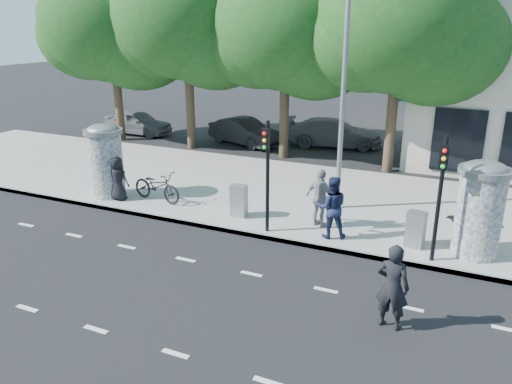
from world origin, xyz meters
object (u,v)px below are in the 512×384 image
at_px(ped_a, 118,179).
at_px(ad_column_left, 106,159).
at_px(ped_c, 332,207).
at_px(cabinet_left, 239,201).
at_px(man_road, 392,287).
at_px(traffic_pole_near, 267,166).
at_px(street_lamp, 344,69).
at_px(ped_e, 321,198).
at_px(ped_f, 473,226).
at_px(traffic_pole_far, 441,187).
at_px(cabinet_right, 416,229).
at_px(car_left, 138,123).
at_px(car_right, 334,132).
at_px(ad_column_right, 480,207).
at_px(bicycle, 157,186).
at_px(car_mid, 245,132).

bearing_deg(ped_a, ad_column_left, -22.74).
distance_m(ped_c, cabinet_left, 3.26).
xyz_separation_m(ped_c, man_road, (2.39, -3.72, -0.12)).
distance_m(traffic_pole_near, ped_a, 6.10).
distance_m(ad_column_left, street_lamp, 8.90).
relative_size(ped_e, cabinet_left, 1.74).
bearing_deg(ped_f, cabinet_left, 6.69).
relative_size(ad_column_left, ped_a, 1.68).
distance_m(traffic_pole_far, cabinet_right, 1.82).
relative_size(man_road, cabinet_right, 1.84).
relative_size(street_lamp, ped_a, 5.08).
relative_size(ped_e, car_left, 0.46).
height_order(ad_column_left, car_right, ad_column_left).
height_order(ad_column_right, ped_c, ad_column_right).
height_order(traffic_pole_near, ped_c, traffic_pole_near).
bearing_deg(car_left, cabinet_right, -119.17).
relative_size(street_lamp, car_left, 2.00).
xyz_separation_m(ad_column_left, bicycle, (1.97, 0.24, -0.84)).
bearing_deg(car_right, man_road, -171.85).
relative_size(ped_c, ped_f, 1.17).
xyz_separation_m(cabinet_left, cabinet_right, (5.57, -0.04, -0.01)).
bearing_deg(cabinet_right, street_lamp, 154.40).
xyz_separation_m(street_lamp, ped_e, (-0.05, -1.75, -3.72)).
distance_m(traffic_pole_near, cabinet_right, 4.59).
bearing_deg(ped_a, cabinet_right, 177.62).
bearing_deg(traffic_pole_near, ped_e, 38.92).
height_order(cabinet_left, car_left, car_left).
height_order(cabinet_right, car_right, car_right).
height_order(traffic_pole_far, cabinet_left, traffic_pole_far).
xyz_separation_m(bicycle, car_left, (-7.78, 9.30, -0.01)).
bearing_deg(car_mid, cabinet_right, -114.66).
bearing_deg(ped_e, street_lamp, -70.18).
distance_m(ad_column_right, car_right, 13.32).
xyz_separation_m(street_lamp, ped_a, (-7.34, -2.36, -3.86)).
height_order(ad_column_right, traffic_pole_far, traffic_pole_far).
bearing_deg(cabinet_left, ad_column_right, -3.09).
height_order(street_lamp, bicycle, street_lamp).
relative_size(ped_f, car_right, 0.32).
height_order(ad_column_right, man_road, ad_column_right).
height_order(traffic_pole_near, ped_a, traffic_pole_near).
bearing_deg(ad_column_right, car_right, 122.47).
bearing_deg(ad_column_right, ad_column_left, -179.08).
distance_m(street_lamp, ped_e, 4.12).
height_order(traffic_pole_far, car_mid, traffic_pole_far).
distance_m(ped_e, cabinet_right, 2.95).
bearing_deg(car_mid, ped_a, -161.55).
distance_m(ped_c, car_right, 12.14).
xyz_separation_m(ped_e, ped_f, (4.36, -0.11, -0.12)).
bearing_deg(cabinet_left, traffic_pole_near, -35.16).
bearing_deg(ped_f, ped_c, 13.53).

